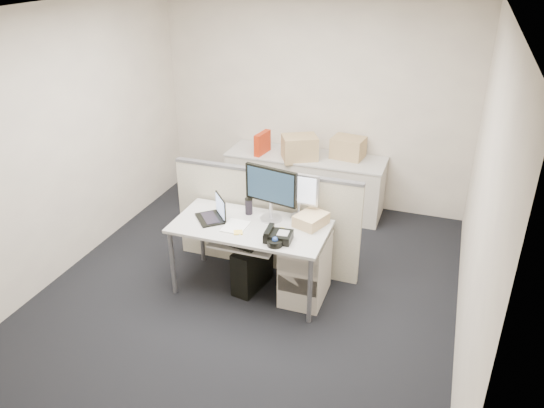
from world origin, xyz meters
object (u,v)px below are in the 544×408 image
at_px(laptop, 209,209).
at_px(desk_phone, 278,236).
at_px(desk, 250,231).
at_px(monitor_main, 271,194).

height_order(laptop, desk_phone, laptop).
relative_size(desk, laptop, 4.89).
distance_m(desk, monitor_main, 0.41).
xyz_separation_m(desk, desk_phone, (0.35, -0.18, 0.10)).
distance_m(desk, desk_phone, 0.41).
relative_size(laptop, desk_phone, 1.26).
distance_m(monitor_main, desk_phone, 0.47).
bearing_deg(monitor_main, laptop, -149.27).
height_order(monitor_main, desk_phone, monitor_main).
bearing_deg(monitor_main, desk_phone, -49.89).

